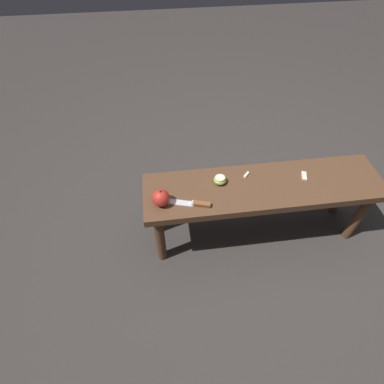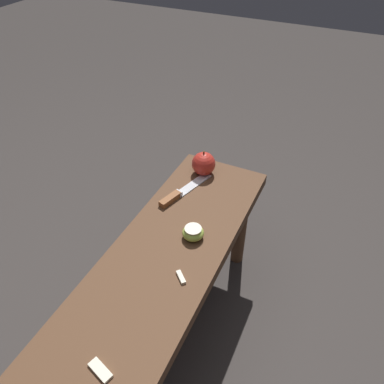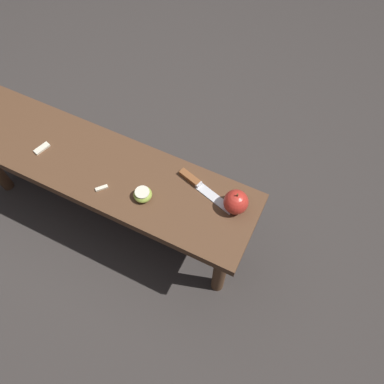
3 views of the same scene
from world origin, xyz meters
name	(u,v)px [view 1 (image 1 of 3)]	position (x,y,z in m)	size (l,w,h in m)	color
ground_plane	(252,232)	(0.00, 0.00, 0.00)	(8.00, 8.00, 0.00)	#383330
wooden_bench	(263,193)	(0.00, 0.00, 0.36)	(1.23, 0.31, 0.42)	brown
knife	(194,204)	(-0.37, -0.08, 0.43)	(0.24, 0.09, 0.02)	silver
apple_whole	(161,198)	(-0.52, -0.06, 0.47)	(0.08, 0.08, 0.09)	red
apple_cut	(220,180)	(-0.22, 0.05, 0.44)	(0.06, 0.06, 0.04)	#9EB747
apple_slice_near_knife	(304,176)	(0.22, 0.03, 0.43)	(0.04, 0.06, 0.01)	silver
apple_slice_center	(246,175)	(-0.08, 0.08, 0.43)	(0.04, 0.04, 0.01)	silver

